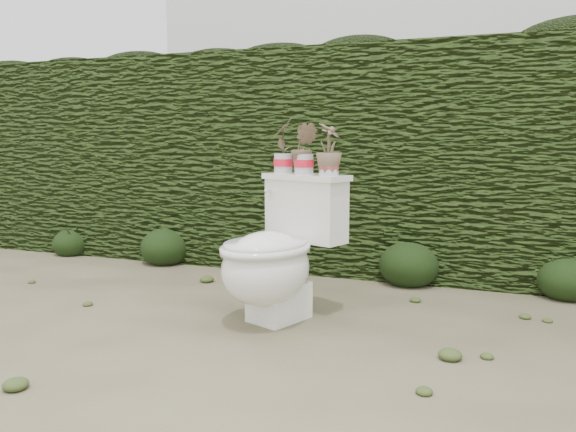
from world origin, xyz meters
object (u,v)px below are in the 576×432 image
(potted_plant_center, at_px, (304,150))
(potted_plant_right, at_px, (329,151))
(potted_plant_left, at_px, (283,147))
(toilet, at_px, (276,256))

(potted_plant_center, relative_size, potted_plant_right, 1.01)
(potted_plant_right, bearing_deg, potted_plant_center, 69.12)
(potted_plant_center, height_order, potted_plant_right, potted_plant_center)
(potted_plant_left, distance_m, potted_plant_center, 0.16)
(potted_plant_left, xyz_separation_m, potted_plant_right, (0.31, -0.12, -0.02))
(toilet, relative_size, potted_plant_left, 2.68)
(toilet, xyz_separation_m, potted_plant_right, (0.24, 0.16, 0.55))
(toilet, bearing_deg, potted_plant_left, 125.43)
(toilet, height_order, potted_plant_center, potted_plant_center)
(potted_plant_center, distance_m, potted_plant_right, 0.17)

